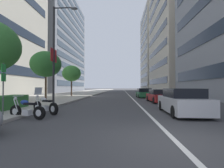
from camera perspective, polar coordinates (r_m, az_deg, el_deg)
ground_plane at (r=5.25m, az=20.76°, el=-17.66°), size 400.00×400.00×0.00m
sidewalk_right_plaza at (r=36.16m, az=-12.69°, el=-3.31°), size 160.00×9.94×0.15m
lane_centre_stripe at (r=39.85m, az=5.19°, el=-3.22°), size 110.00×0.16×0.01m
motorcycle_mid_row at (r=9.11m, az=-26.84°, el=-7.84°), size 0.80×2.03×1.09m
motorcycle_far_end_row at (r=10.34m, az=-21.75°, el=-6.86°), size 1.26×1.93×1.49m
car_following_behind at (r=10.34m, az=22.56°, el=-5.57°), size 4.43×1.94×1.43m
car_lead_in_lane at (r=17.49m, az=15.66°, el=-3.99°), size 4.35×1.98×1.28m
car_mid_block_traffic at (r=24.73m, az=10.74°, el=-3.07°), size 4.27×2.01×1.34m
parking_sign_by_curb at (r=9.85m, az=-32.85°, el=0.46°), size 0.32×0.06×2.54m
street_lamp_with_banners at (r=15.41m, az=-18.08°, el=12.09°), size 1.26×2.14×8.22m
street_tree_by_lamp_post at (r=19.86m, az=-21.44°, el=6.24°), size 3.28×3.28×5.26m
street_tree_far_plaza at (r=27.52m, az=-13.50°, el=3.48°), size 2.94×2.94×4.79m
office_tower_mid_left at (r=54.03m, az=25.75°, el=18.41°), size 24.22×20.14×38.85m
office_tower_near_left at (r=77.26m, az=17.24°, el=10.51°), size 22.42×17.88×33.89m
office_tower_far_right_block at (r=62.87m, az=-20.81°, el=12.63°), size 33.61×18.16×32.63m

